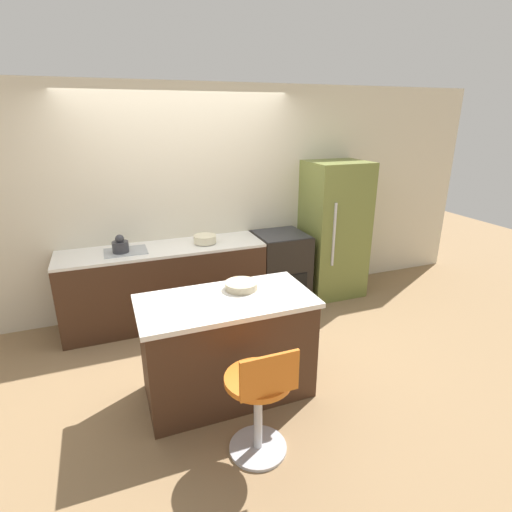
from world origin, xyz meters
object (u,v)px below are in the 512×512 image
at_px(stool_chair, 260,400).
at_px(kettle, 120,245).
at_px(refrigerator, 334,230).
at_px(mixing_bowl, 205,239).
at_px(oven_range, 280,268).

distance_m(stool_chair, kettle, 2.36).
xyz_separation_m(refrigerator, mixing_bowl, (-1.69, -0.01, 0.07)).
bearing_deg(oven_range, kettle, -179.45).
height_order(oven_range, kettle, kettle).
height_order(refrigerator, stool_chair, refrigerator).
distance_m(kettle, mixing_bowl, 0.91).
bearing_deg(stool_chair, oven_range, 62.37).
distance_m(refrigerator, mixing_bowl, 1.70).
height_order(stool_chair, mixing_bowl, mixing_bowl).
bearing_deg(kettle, oven_range, 0.55).
relative_size(stool_chair, mixing_bowl, 3.55).
xyz_separation_m(stool_chair, kettle, (-0.71, 2.18, 0.52)).
bearing_deg(mixing_bowl, stool_chair, -95.22).
bearing_deg(oven_range, mixing_bowl, -178.92).
xyz_separation_m(refrigerator, stool_chair, (-1.89, -2.19, -0.42)).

